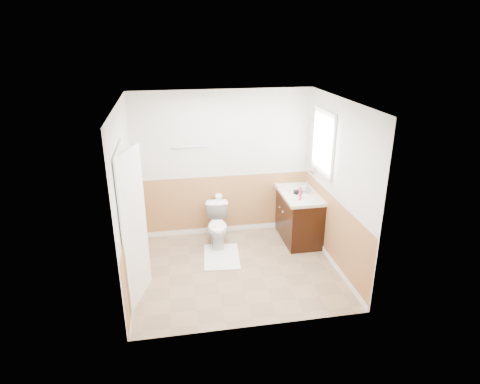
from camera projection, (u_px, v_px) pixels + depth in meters
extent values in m
plane|color=#8C7051|center=(236.00, 269.00, 6.16)|extent=(3.00, 3.00, 0.00)
plane|color=white|center=(236.00, 102.00, 5.25)|extent=(3.00, 3.00, 0.00)
plane|color=silver|center=(223.00, 165.00, 6.90)|extent=(3.00, 0.00, 3.00)
plane|color=silver|center=(256.00, 235.00, 4.52)|extent=(3.00, 0.00, 3.00)
plane|color=silver|center=(126.00, 199.00, 5.46)|extent=(0.00, 3.00, 3.00)
plane|color=silver|center=(337.00, 186.00, 5.95)|extent=(0.00, 3.00, 3.00)
plane|color=#B17146|center=(224.00, 206.00, 7.16)|extent=(3.00, 0.00, 3.00)
plane|color=#B17146|center=(255.00, 291.00, 4.80)|extent=(3.00, 0.00, 3.00)
plane|color=#B17146|center=(132.00, 249.00, 5.74)|extent=(0.00, 2.60, 2.60)
plane|color=#B17146|center=(332.00, 232.00, 6.23)|extent=(0.00, 2.60, 2.60)
imported|color=white|center=(218.00, 226.00, 6.78)|extent=(0.44, 0.70, 0.68)
cube|color=white|center=(222.00, 257.00, 6.49)|extent=(0.62, 0.85, 0.02)
cube|color=black|center=(298.00, 216.00, 6.98)|extent=(0.55, 1.10, 0.80)
sphere|color=white|center=(283.00, 212.00, 6.79)|extent=(0.03, 0.03, 0.03)
sphere|color=silver|center=(280.00, 207.00, 6.97)|extent=(0.03, 0.03, 0.03)
cube|color=silver|center=(299.00, 193.00, 6.83)|extent=(0.60, 1.15, 0.05)
cylinder|color=silver|center=(297.00, 188.00, 6.95)|extent=(0.36, 0.36, 0.02)
cylinder|color=silver|center=(307.00, 184.00, 6.96)|extent=(0.02, 0.02, 0.14)
cylinder|color=#D33665|center=(300.00, 193.00, 6.45)|extent=(0.05, 0.05, 0.22)
imported|color=gray|center=(308.00, 188.00, 6.74)|extent=(0.09, 0.09, 0.18)
cylinder|color=black|center=(298.00, 192.00, 6.73)|extent=(0.14, 0.07, 0.07)
cylinder|color=black|center=(297.00, 195.00, 6.69)|extent=(0.03, 0.03, 0.07)
cube|color=silver|center=(312.00, 146.00, 6.85)|extent=(0.02, 0.35, 0.90)
cube|color=white|center=(323.00, 142.00, 6.30)|extent=(0.04, 0.80, 1.00)
cube|color=white|center=(324.00, 142.00, 6.31)|extent=(0.01, 0.70, 0.90)
cube|color=white|center=(133.00, 229.00, 5.15)|extent=(0.29, 0.78, 2.04)
cube|color=white|center=(127.00, 229.00, 5.13)|extent=(0.02, 0.92, 2.10)
sphere|color=silver|center=(139.00, 223.00, 5.49)|extent=(0.06, 0.06, 0.06)
cylinder|color=silver|center=(190.00, 147.00, 6.63)|extent=(0.62, 0.02, 0.02)
cylinder|color=silver|center=(218.00, 197.00, 7.02)|extent=(0.14, 0.02, 0.02)
cylinder|color=white|center=(218.00, 197.00, 7.02)|extent=(0.10, 0.11, 0.11)
cube|color=white|center=(219.00, 203.00, 7.06)|extent=(0.10, 0.01, 0.16)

